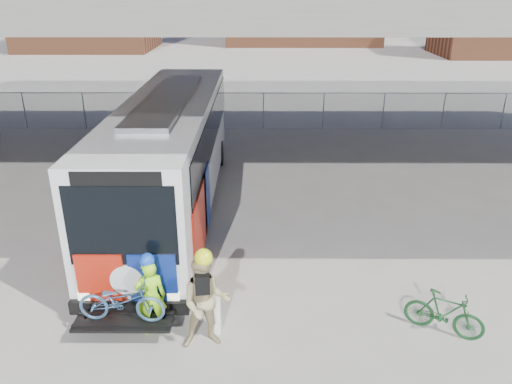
{
  "coord_description": "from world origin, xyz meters",
  "views": [
    {
      "loc": [
        0.74,
        -12.58,
        6.83
      ],
      "look_at": [
        0.68,
        -0.13,
        1.6
      ],
      "focal_mm": 35.0,
      "sensor_mm": 36.0,
      "label": 1
    }
  ],
  "objects_px": {
    "bollard": "(214,308)",
    "bus": "(171,146)",
    "cyclist_hivis": "(151,295)",
    "cyclist_tan": "(206,301)",
    "bike_parked": "(444,313)"
  },
  "relations": [
    {
      "from": "bollard",
      "to": "bus",
      "type": "bearing_deg",
      "value": 106.09
    },
    {
      "from": "bus",
      "to": "bollard",
      "type": "distance_m",
      "value": 6.75
    },
    {
      "from": "cyclist_hivis",
      "to": "cyclist_tan",
      "type": "distance_m",
      "value": 1.24
    },
    {
      "from": "cyclist_tan",
      "to": "bike_parked",
      "type": "xyz_separation_m",
      "value": [
        4.92,
        0.39,
        -0.55
      ]
    },
    {
      "from": "cyclist_hivis",
      "to": "bike_parked",
      "type": "distance_m",
      "value": 6.11
    },
    {
      "from": "bike_parked",
      "to": "bus",
      "type": "bearing_deg",
      "value": 74.4
    },
    {
      "from": "bus",
      "to": "bike_parked",
      "type": "relative_size",
      "value": 7.94
    },
    {
      "from": "cyclist_hivis",
      "to": "cyclist_tan",
      "type": "bearing_deg",
      "value": 145.66
    },
    {
      "from": "cyclist_hivis",
      "to": "bus",
      "type": "bearing_deg",
      "value": -101.27
    },
    {
      "from": "bus",
      "to": "bike_parked",
      "type": "xyz_separation_m",
      "value": [
        6.62,
        -6.32,
        -1.62
      ]
    },
    {
      "from": "bike_parked",
      "to": "cyclist_hivis",
      "type": "bearing_deg",
      "value": 118.06
    },
    {
      "from": "bollard",
      "to": "cyclist_hivis",
      "type": "relative_size",
      "value": 0.6
    },
    {
      "from": "bus",
      "to": "bike_parked",
      "type": "distance_m",
      "value": 9.3
    },
    {
      "from": "cyclist_hivis",
      "to": "cyclist_tan",
      "type": "relative_size",
      "value": 0.86
    },
    {
      "from": "bus",
      "to": "cyclist_hivis",
      "type": "relative_size",
      "value": 6.84
    }
  ]
}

